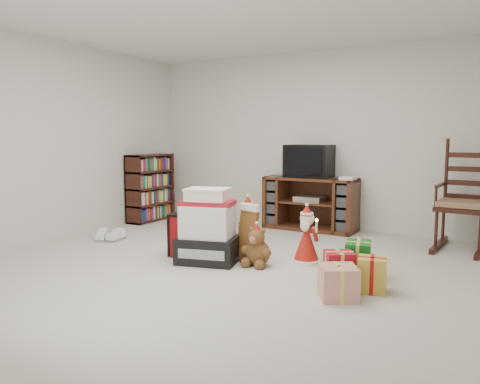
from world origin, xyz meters
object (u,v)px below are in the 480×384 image
gift_pile (208,231)px  sneaker_pair (109,236)px  teddy_bear (257,249)px  gift_cluster (347,271)px  tv_stand (310,204)px  red_suitcase (187,235)px  santa_figurine (306,241)px  crt_television (309,161)px  bookshelf (151,189)px  rocking_chair (462,210)px  mrs_claus_figurine (248,226)px

gift_pile → sneaker_pair: size_ratio=2.01×
teddy_bear → gift_cluster: 0.99m
tv_stand → teddy_bear: size_ratio=3.34×
gift_cluster → red_suitcase: bearing=175.3°
santa_figurine → teddy_bear: bearing=-138.5°
tv_stand → crt_television: bearing=146.9°
teddy_bear → gift_cluster: teddy_bear is taller
red_suitcase → crt_television: crt_television is taller
bookshelf → crt_television: crt_television is taller
teddy_bear → santa_figurine: bearing=41.5°
gift_pile → santa_figurine: bearing=13.7°
bookshelf → rocking_chair: (4.37, 0.31, -0.04)m
gift_cluster → crt_television: (-1.21, 2.23, 0.83)m
bookshelf → crt_television: (2.39, 0.55, 0.47)m
bookshelf → crt_television: size_ratio=1.67×
bookshelf → teddy_bear: bearing=-29.7°
tv_stand → gift_cluster: (1.18, -2.21, -0.24)m
rocking_chair → teddy_bear: rocking_chair is taller
red_suitcase → santa_figurine: bearing=1.2°
mrs_claus_figurine → sneaker_pair: (-1.65, -0.63, -0.18)m
red_suitcase → sneaker_pair: size_ratio=1.46×
tv_stand → teddy_bear: (0.20, -2.02, -0.20)m
teddy_bear → gift_cluster: (0.97, -0.19, -0.04)m
gift_pile → teddy_bear: bearing=0.5°
tv_stand → bookshelf: size_ratio=1.25×
tv_stand → rocking_chair: 1.96m
santa_figurine → tv_stand: bearing=109.5°
santa_figurine → sneaker_pair: size_ratio=1.62×
santa_figurine → crt_television: 1.95m
sneaker_pair → gift_cluster: 3.16m
crt_television → santa_figurine: bearing=-69.8°
bookshelf → tv_stand: bearing=12.2°
rocking_chair → crt_television: 2.06m
teddy_bear → sneaker_pair: teddy_bear is taller
tv_stand → gift_cluster: tv_stand is taller
santa_figurine → mrs_claus_figurine: bearing=155.8°
santa_figurine → rocking_chair: bearing=47.2°
tv_stand → crt_television: size_ratio=2.09×
red_suitcase → teddy_bear: 0.84m
tv_stand → gift_pile: gift_pile is taller
bookshelf → teddy_bear: 3.04m
tv_stand → mrs_claus_figurine: bearing=-102.8°
red_suitcase → rocking_chair: bearing=19.5°
rocking_chair → crt_television: size_ratio=2.15×
sneaker_pair → crt_television: crt_television is taller
bookshelf → santa_figurine: 3.24m
teddy_bear → gift_cluster: size_ratio=0.44×
gift_pile → gift_cluster: 1.49m
mrs_claus_figurine → tv_stand: bearing=76.1°
mrs_claus_figurine → gift_pile: bearing=-89.5°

